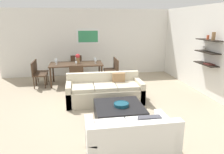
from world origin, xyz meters
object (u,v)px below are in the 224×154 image
object	(u,v)px
sofa_beige	(105,92)
decorative_bowl	(121,104)
dining_chair_right_near	(114,70)
wine_glass_left_far	(57,60)
dining_chair_right_far	(112,68)
dining_chair_left_near	(37,73)
wine_glass_foot	(76,62)
wine_glass_left_near	(56,61)
wine_glass_head	(76,58)
wine_glass_right_near	(96,60)
centerpiece_vase	(78,58)
coffee_table	(119,113)
dining_chair_head	(76,65)
loveseat_white	(130,140)
dining_chair_foot	(77,76)
dining_table	(76,65)
dining_chair_left_far	(39,70)
wine_glass_right_far	(95,59)

from	to	relation	value
sofa_beige	decorative_bowl	xyz separation A→B (m)	(0.20, -1.28, 0.13)
dining_chair_right_near	wine_glass_left_far	distance (m)	2.08
dining_chair_right_far	dining_chair_left_near	bearing A→B (deg)	-171.06
decorative_bowl	wine_glass_foot	xyz separation A→B (m)	(-0.97, 2.79, 0.45)
wine_glass_left_near	wine_glass_head	size ratio (longest dim) A/B	1.01
wine_glass_left_near	wine_glass_right_near	distance (m)	1.37
dining_chair_left_near	centerpiece_vase	world-z (taller)	centerpiece_vase
dining_chair_left_near	wine_glass_right_near	distance (m)	2.06
coffee_table	wine_glass_foot	bearing A→B (deg)	108.81
dining_chair_head	wine_glass_left_far	xyz separation A→B (m)	(-0.69, -0.76, 0.38)
loveseat_white	wine_glass_foot	bearing A→B (deg)	102.03
coffee_table	centerpiece_vase	bearing A→B (deg)	105.19
dining_chair_foot	wine_glass_left_far	size ratio (longest dim) A/B	4.67
loveseat_white	wine_glass_left_far	xyz separation A→B (m)	(-1.55, 4.57, 0.59)
dining_table	dining_chair_right_far	world-z (taller)	dining_chair_right_far
loveseat_white	dining_chair_left_far	world-z (taller)	dining_chair_left_far
sofa_beige	dining_chair_head	bearing A→B (deg)	105.44
sofa_beige	wine_glass_foot	world-z (taller)	wine_glass_foot
coffee_table	wine_glass_left_near	xyz separation A→B (m)	(-1.62, 3.03, 0.68)
dining_chair_left_near	centerpiece_vase	size ratio (longest dim) A/B	2.61
dining_chair_foot	wine_glass_right_far	distance (m)	1.26
wine_glass_foot	wine_glass_left_far	bearing A→B (deg)	142.75
dining_table	wine_glass_left_far	distance (m)	0.72
dining_chair_left_near	wine_glass_left_near	size ratio (longest dim) A/B	5.20
loveseat_white	wine_glass_foot	xyz separation A→B (m)	(-0.86, 4.05, 0.58)
wine_glass_left_far	wine_glass_head	distance (m)	0.75
wine_glass_left_far	dining_chair_left_far	bearing A→B (deg)	171.71
dining_table	dining_chair_foot	world-z (taller)	dining_chair_foot
centerpiece_vase	wine_glass_right_far	bearing A→B (deg)	5.81
decorative_bowl	wine_glass_head	bearing A→B (deg)	105.13
loveseat_white	wine_glass_left_far	distance (m)	4.86
wine_glass_left_near	dining_table	bearing A→B (deg)	9.55
dining_table	wine_glass_left_near	bearing A→B (deg)	-170.45
decorative_bowl	dining_chair_right_near	bearing A→B (deg)	83.09
dining_table	dining_chair_right_far	bearing A→B (deg)	8.94
wine_glass_left_far	dining_table	bearing A→B (deg)	-9.55
sofa_beige	dining_chair_right_far	world-z (taller)	dining_chair_right_far
dining_chair_head	wine_glass_right_far	size ratio (longest dim) A/B	5.21
coffee_table	wine_glass_right_far	xyz separation A→B (m)	(-0.25, 3.26, 0.67)
dining_table	centerpiece_vase	bearing A→B (deg)	38.97
wine_glass_left_far	sofa_beige	bearing A→B (deg)	-54.33
loveseat_white	coffee_table	distance (m)	1.31
wine_glass_left_near	wine_glass_right_near	size ratio (longest dim) A/B	1.00
wine_glass_foot	wine_glass_head	bearing A→B (deg)	90.00
dining_chair_left_far	wine_glass_right_far	distance (m)	2.06
dining_chair_left_near	dining_chair_foot	size ratio (longest dim) A/B	1.00
dining_chair_left_far	centerpiece_vase	distance (m)	1.47
sofa_beige	dining_chair_head	xyz separation A→B (m)	(-0.77, 2.79, 0.21)
sofa_beige	dining_chair_left_far	bearing A→B (deg)	134.74
sofa_beige	loveseat_white	distance (m)	2.54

